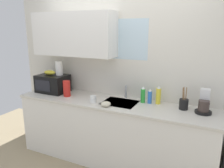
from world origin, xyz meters
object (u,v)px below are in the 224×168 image
Objects in this scene: small_bowl at (106,104)px; paper_towel_roll at (59,68)px; banana_bunch at (50,73)px; cereal_canister at (67,89)px; dish_soap_bottle_green at (143,95)px; mug_white at (93,99)px; dish_soap_bottle_blue at (150,96)px; dish_soap_bottle_yellow at (158,95)px; microwave at (53,83)px; coffee_maker at (204,104)px; utensil_crock at (184,104)px.

paper_towel_roll is at bearing 162.59° from small_bowl.
banana_bunch is 0.44m from cereal_canister.
cereal_canister is at bearing -169.45° from dish_soap_bottle_green.
banana_bunch is 0.91× the size of paper_towel_roll.
dish_soap_bottle_blue is at bearing 23.77° from mug_white.
dish_soap_bottle_yellow is at bearing 3.31° from paper_towel_roll.
microwave is 1.64× the size of coffee_maker.
utensil_crock reaches higher than small_bowl.
coffee_maker reaches higher than small_bowl.
microwave is 1.09m from small_bowl.
paper_towel_roll is at bearing -179.77° from coffee_maker.
banana_bunch is (-0.05, 0.00, 0.17)m from microwave.
cereal_canister is 1.64m from utensil_crock.
small_bowl is (0.96, -0.30, -0.35)m from paper_towel_roll.
banana_bunch reaches higher than small_bowl.
utensil_crock is at bearing 2.07° from microwave.
paper_towel_roll is 0.89× the size of dish_soap_bottle_yellow.
small_bowl is at bearing -11.82° from cereal_canister.
dish_soap_bottle_blue is 0.85× the size of cereal_canister.
microwave is at bearing -152.83° from paper_towel_roll.
coffee_maker is at bearing 4.86° from cereal_canister.
microwave is 2.09× the size of paper_towel_roll.
banana_bunch is at bearing -178.52° from coffee_maker.
microwave is 0.35m from cereal_canister.
coffee_maker is 1.25× the size of dish_soap_bottle_green.
utensil_crock reaches higher than dish_soap_bottle_yellow.
dish_soap_bottle_green is 1.12× the size of dish_soap_bottle_blue.
dish_soap_bottle_green is 0.91× the size of dish_soap_bottle_yellow.
paper_towel_roll is 0.94× the size of cereal_canister.
coffee_maker is at bearing -4.80° from dish_soap_bottle_blue.
dish_soap_bottle_yellow reaches higher than small_bowl.
microwave is 1.87× the size of dish_soap_bottle_yellow.
banana_bunch reaches higher than microwave.
microwave reaches higher than dish_soap_bottle_yellow.
dish_soap_bottle_yellow is 0.85× the size of utensil_crock.
banana_bunch is 0.71× the size of coffee_maker.
paper_towel_roll is 0.76× the size of utensil_crock.
coffee_maker is at bearing 10.32° from mug_white.
paper_towel_roll is 1.37m from dish_soap_bottle_green.
coffee_maker is 1.87m from cereal_canister.
dish_soap_bottle_green is 0.54m from utensil_crock.
utensil_crock is 0.97m from small_bowl.
banana_bunch is 2.11× the size of mug_white.
banana_bunch is at bearing 165.62° from cereal_canister.
banana_bunch reaches higher than mug_white.
small_bowl is (1.11, -0.25, -0.27)m from banana_bunch.
cereal_canister is at bearing -175.14° from coffee_maker.
dish_soap_bottle_blue is at bearing 175.20° from coffee_maker.
mug_white reaches higher than small_bowl.
coffee_maker is 1.20× the size of cereal_canister.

